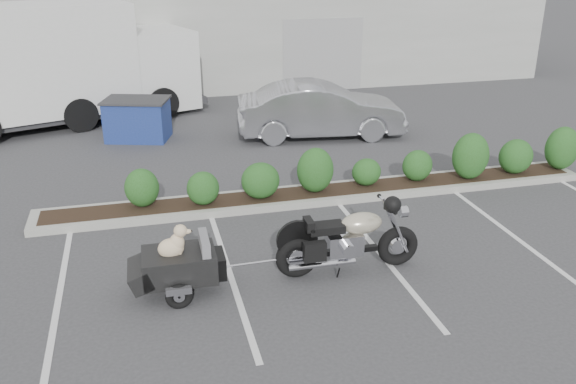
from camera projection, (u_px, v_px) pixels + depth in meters
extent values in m
plane|color=#38383A|center=(307.00, 248.00, 10.99)|extent=(90.00, 90.00, 0.00)
cube|color=#9E9E93|center=(324.00, 194.00, 13.16)|extent=(12.00, 1.00, 0.15)
cube|color=#9EA099|center=(196.00, 22.00, 25.46)|extent=(26.00, 10.00, 4.00)
torus|color=black|center=(297.00, 257.00, 9.94)|extent=(0.72, 0.19, 0.72)
torus|color=black|center=(398.00, 246.00, 10.32)|extent=(0.72, 0.19, 0.72)
cylinder|color=silver|center=(297.00, 257.00, 9.94)|extent=(0.30, 0.13, 0.30)
cylinder|color=silver|center=(398.00, 246.00, 10.32)|extent=(0.26, 0.11, 0.26)
cylinder|color=silver|center=(398.00, 228.00, 10.05)|extent=(0.46, 0.06, 0.95)
cylinder|color=silver|center=(393.00, 223.00, 10.25)|extent=(0.46, 0.06, 0.95)
cylinder|color=silver|center=(387.00, 204.00, 9.96)|extent=(0.05, 0.75, 0.04)
cylinder|color=silver|center=(403.00, 212.00, 10.09)|extent=(0.13, 0.19, 0.19)
sphere|color=black|center=(393.00, 205.00, 9.61)|extent=(0.28, 0.28, 0.28)
cube|color=silver|center=(344.00, 243.00, 10.05)|extent=(0.59, 0.37, 0.36)
cube|color=black|center=(350.00, 250.00, 10.13)|extent=(0.96, 0.12, 0.09)
ellipsoid|color=#C0B79B|center=(361.00, 223.00, 9.98)|extent=(0.71, 0.41, 0.35)
cube|color=black|center=(326.00, 228.00, 9.86)|extent=(0.59, 0.33, 0.13)
cube|color=black|center=(309.00, 224.00, 9.76)|extent=(0.13, 0.32, 0.17)
cylinder|color=silver|center=(322.00, 264.00, 9.88)|extent=(1.12, 0.11, 0.10)
cylinder|color=silver|center=(316.00, 253.00, 10.22)|extent=(1.12, 0.11, 0.10)
cube|color=black|center=(315.00, 252.00, 9.63)|extent=(0.37, 0.16, 0.32)
cube|color=black|center=(179.00, 265.00, 9.45)|extent=(1.13, 0.79, 0.45)
cube|color=slate|center=(205.00, 246.00, 9.42)|extent=(0.14, 0.66, 0.32)
cube|color=slate|center=(182.00, 258.00, 9.42)|extent=(0.76, 0.67, 0.04)
cube|color=black|center=(141.00, 274.00, 9.35)|extent=(0.42, 0.78, 0.39)
cube|color=black|center=(218.00, 264.00, 9.60)|extent=(0.22, 0.54, 0.36)
torus|color=black|center=(179.00, 296.00, 9.14)|extent=(0.42, 0.12, 0.42)
torus|color=black|center=(175.00, 268.00, 9.95)|extent=(0.42, 0.12, 0.42)
cube|color=silver|center=(179.00, 291.00, 9.05)|extent=(0.39, 0.09, 0.11)
cube|color=silver|center=(175.00, 259.00, 9.95)|extent=(0.39, 0.09, 0.11)
cylinder|color=black|center=(177.00, 281.00, 9.55)|extent=(0.06, 0.96, 0.04)
cylinder|color=silver|center=(234.00, 266.00, 9.68)|extent=(0.64, 0.05, 0.04)
ellipsoid|color=beige|center=(171.00, 248.00, 9.31)|extent=(0.40, 0.28, 0.32)
ellipsoid|color=beige|center=(177.00, 243.00, 9.30)|extent=(0.23, 0.22, 0.29)
sphere|color=beige|center=(180.00, 231.00, 9.24)|extent=(0.21, 0.21, 0.20)
ellipsoid|color=beige|center=(187.00, 232.00, 9.26)|extent=(0.15, 0.09, 0.07)
sphere|color=black|center=(191.00, 231.00, 9.28)|extent=(0.04, 0.04, 0.04)
ellipsoid|color=beige|center=(178.00, 232.00, 9.17)|extent=(0.05, 0.04, 0.11)
ellipsoid|color=beige|center=(177.00, 228.00, 9.27)|extent=(0.05, 0.04, 0.11)
cylinder|color=beige|center=(180.00, 256.00, 9.32)|extent=(0.05, 0.05, 0.13)
cylinder|color=beige|center=(180.00, 252.00, 9.44)|extent=(0.05, 0.05, 0.13)
imported|color=#AAAAB1|center=(321.00, 110.00, 17.03)|extent=(4.79, 2.19, 1.52)
cube|color=navy|center=(138.00, 120.00, 16.87)|extent=(1.89, 1.53, 1.09)
cube|color=#2D2D30|center=(136.00, 100.00, 16.66)|extent=(2.00, 1.64, 0.05)
cube|color=silver|center=(153.00, 68.00, 19.56)|extent=(2.87, 3.08, 2.41)
cube|color=black|center=(154.00, 78.00, 19.69)|extent=(0.73, 2.00, 1.09)
cube|color=silver|center=(40.00, 59.00, 17.65)|extent=(5.60, 4.07, 3.06)
cube|color=#2D2D30|center=(77.00, 108.00, 18.69)|extent=(8.03, 4.69, 0.22)
cylinder|color=black|center=(163.00, 103.00, 18.85)|extent=(1.03, 0.60, 0.98)
cylinder|color=black|center=(136.00, 89.00, 20.73)|extent=(1.03, 0.60, 0.98)
cylinder|color=black|center=(80.00, 115.00, 17.60)|extent=(1.03, 0.60, 0.98)
cylinder|color=black|center=(60.00, 98.00, 19.48)|extent=(1.03, 0.60, 0.98)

